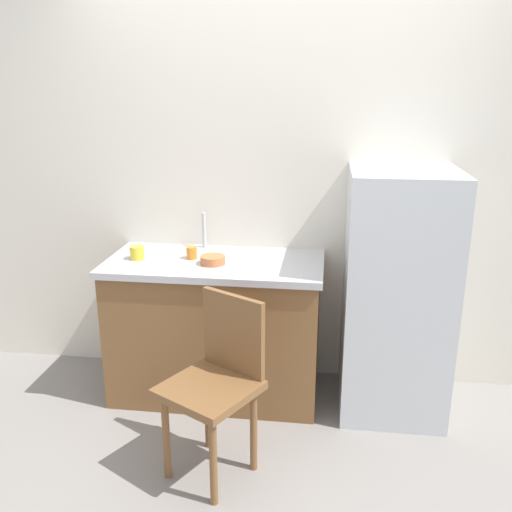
{
  "coord_description": "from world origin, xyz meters",
  "views": [
    {
      "loc": [
        0.29,
        -2.36,
        1.85
      ],
      "look_at": [
        -0.1,
        0.6,
        0.91
      ],
      "focal_mm": 38.63,
      "sensor_mm": 36.0,
      "label": 1
    }
  ],
  "objects_px": {
    "refrigerator": "(396,294)",
    "terracotta_bowl": "(213,260)",
    "chair": "(217,378)",
    "cup_orange": "(192,253)",
    "cup_yellow": "(137,253)"
  },
  "relations": [
    {
      "from": "terracotta_bowl",
      "to": "cup_yellow",
      "type": "bearing_deg",
      "value": 176.18
    },
    {
      "from": "cup_yellow",
      "to": "chair",
      "type": "bearing_deg",
      "value": -47.98
    },
    {
      "from": "chair",
      "to": "cup_orange",
      "type": "distance_m",
      "value": 0.88
    },
    {
      "from": "refrigerator",
      "to": "terracotta_bowl",
      "type": "distance_m",
      "value": 1.06
    },
    {
      "from": "refrigerator",
      "to": "cup_orange",
      "type": "distance_m",
      "value": 1.21
    },
    {
      "from": "chair",
      "to": "cup_orange",
      "type": "relative_size",
      "value": 12.41
    },
    {
      "from": "cup_orange",
      "to": "refrigerator",
      "type": "bearing_deg",
      "value": -0.9
    },
    {
      "from": "chair",
      "to": "terracotta_bowl",
      "type": "bearing_deg",
      "value": 132.42
    },
    {
      "from": "refrigerator",
      "to": "cup_orange",
      "type": "xyz_separation_m",
      "value": [
        -1.19,
        0.02,
        0.19
      ]
    },
    {
      "from": "chair",
      "to": "cup_yellow",
      "type": "xyz_separation_m",
      "value": [
        -0.61,
        0.68,
        0.4
      ]
    },
    {
      "from": "refrigerator",
      "to": "chair",
      "type": "xyz_separation_m",
      "value": [
        -0.9,
        -0.71,
        -0.21
      ]
    },
    {
      "from": "refrigerator",
      "to": "cup_yellow",
      "type": "xyz_separation_m",
      "value": [
        -1.51,
        -0.03,
        0.19
      ]
    },
    {
      "from": "terracotta_bowl",
      "to": "cup_orange",
      "type": "height_order",
      "value": "cup_orange"
    },
    {
      "from": "refrigerator",
      "to": "cup_orange",
      "type": "bearing_deg",
      "value": 179.1
    },
    {
      "from": "refrigerator",
      "to": "chair",
      "type": "distance_m",
      "value": 1.16
    }
  ]
}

